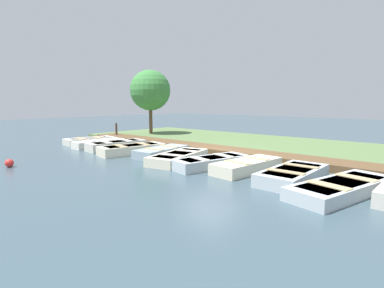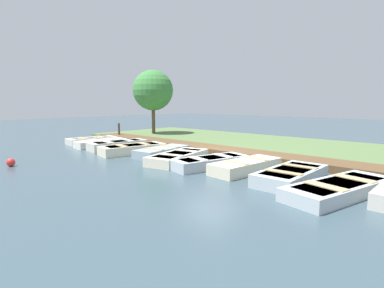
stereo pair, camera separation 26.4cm
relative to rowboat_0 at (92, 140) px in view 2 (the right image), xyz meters
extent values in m
plane|color=#384C56|center=(-1.00, 8.28, -0.18)|extent=(80.00, 80.00, 0.00)
cube|color=#567042|center=(-6.00, 8.28, -0.10)|extent=(8.00, 24.00, 0.16)
cube|color=brown|center=(-2.31, 8.28, -0.04)|extent=(1.44, 20.23, 0.29)
cube|color=beige|center=(0.00, 0.00, -0.01)|extent=(2.90, 1.52, 0.35)
cube|color=beige|center=(0.00, 0.00, 0.15)|extent=(2.37, 1.20, 0.03)
cube|color=tan|center=(0.53, -0.06, 0.18)|extent=(0.40, 1.15, 0.03)
cube|color=tan|center=(-0.53, 0.06, 0.18)|extent=(0.40, 1.15, 0.03)
cube|color=silver|center=(0.34, 1.57, 0.00)|extent=(2.81, 1.09, 0.37)
cube|color=teal|center=(0.34, 1.57, 0.17)|extent=(2.30, 0.86, 0.03)
cube|color=beige|center=(0.87, 1.55, 0.20)|extent=(0.32, 0.89, 0.03)
cube|color=beige|center=(-0.19, 1.60, 0.20)|extent=(0.32, 0.89, 0.03)
cube|color=beige|center=(0.22, 3.06, 0.03)|extent=(3.11, 1.43, 0.42)
cube|color=teal|center=(0.22, 3.06, 0.22)|extent=(2.54, 1.13, 0.03)
cube|color=beige|center=(0.79, 2.99, 0.25)|extent=(0.42, 1.02, 0.03)
cube|color=beige|center=(-0.35, 3.13, 0.25)|extent=(0.42, 1.02, 0.03)
cube|color=beige|center=(0.52, 4.76, 0.03)|extent=(3.23, 1.74, 0.42)
cube|color=beige|center=(0.52, 4.76, 0.22)|extent=(2.64, 1.38, 0.03)
cube|color=tan|center=(1.10, 4.65, 0.25)|extent=(0.51, 1.11, 0.03)
cube|color=tan|center=(-0.05, 4.88, 0.25)|extent=(0.51, 1.11, 0.03)
cube|color=#8C9EA8|center=(-0.05, 6.23, 0.00)|extent=(2.89, 1.44, 0.37)
cube|color=teal|center=(-0.05, 6.23, 0.17)|extent=(2.36, 1.14, 0.03)
cube|color=tan|center=(0.48, 6.29, 0.20)|extent=(0.40, 1.05, 0.03)
cube|color=tan|center=(-0.57, 6.16, 0.20)|extent=(0.40, 1.05, 0.03)
cube|color=beige|center=(0.46, 7.78, 0.00)|extent=(3.30, 1.86, 0.37)
cube|color=#6B7F51|center=(0.46, 7.78, 0.17)|extent=(2.69, 1.48, 0.03)
cube|color=beige|center=(1.03, 7.92, 0.20)|extent=(0.55, 1.14, 0.03)
cube|color=beige|center=(-0.12, 7.65, 0.20)|extent=(0.55, 1.14, 0.03)
cube|color=#B2BCC1|center=(0.40, 9.46, 0.01)|extent=(3.20, 1.73, 0.39)
cube|color=teal|center=(0.40, 9.46, 0.19)|extent=(2.61, 1.38, 0.03)
cube|color=beige|center=(0.96, 9.32, 0.22)|extent=(0.52, 1.01, 0.03)
cube|color=beige|center=(-0.16, 9.59, 0.22)|extent=(0.52, 1.01, 0.03)
cube|color=beige|center=(0.10, 10.82, 0.01)|extent=(2.98, 1.34, 0.40)
cube|color=#4C709E|center=(0.10, 10.82, 0.20)|extent=(2.44, 1.06, 0.03)
cube|color=tan|center=(0.65, 10.77, 0.23)|extent=(0.39, 0.99, 0.03)
cube|color=tan|center=(-0.44, 10.88, 0.23)|extent=(0.39, 0.99, 0.03)
cube|color=#B2BCC1|center=(0.33, 12.59, 0.01)|extent=(2.93, 1.26, 0.39)
cube|color=teal|center=(0.33, 12.59, 0.19)|extent=(2.40, 0.98, 0.03)
cube|color=tan|center=(0.89, 12.59, 0.22)|extent=(0.30, 1.15, 0.03)
cube|color=tan|center=(-0.22, 12.58, 0.22)|extent=(0.30, 1.15, 0.03)
cube|color=#B2BCC1|center=(0.73, 14.11, -0.01)|extent=(3.76, 2.00, 0.35)
cube|color=#4C709E|center=(0.73, 14.11, 0.15)|extent=(3.07, 1.60, 0.03)
cube|color=tan|center=(1.39, 13.95, 0.18)|extent=(0.61, 1.15, 0.03)
cube|color=tan|center=(0.07, 14.27, 0.18)|extent=(0.61, 1.15, 0.03)
cylinder|color=#47382D|center=(-2.34, -0.69, 0.32)|extent=(0.14, 0.14, 1.00)
sphere|color=#47382D|center=(-2.34, -0.69, 0.84)|extent=(0.13, 0.13, 0.13)
sphere|color=red|center=(5.44, 3.74, -0.03)|extent=(0.31, 0.31, 0.31)
cylinder|color=brown|center=(-5.24, -0.57, 1.07)|extent=(0.25, 0.25, 2.50)
sphere|color=#3D7F3D|center=(-5.24, -0.57, 3.11)|extent=(2.91, 2.91, 2.91)
camera|label=1|loc=(9.14, 16.24, 2.24)|focal=28.00mm
camera|label=2|loc=(8.97, 16.43, 2.24)|focal=28.00mm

